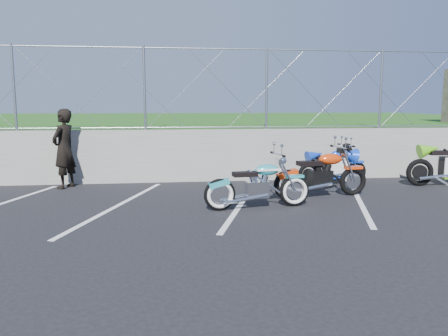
{
  "coord_description": "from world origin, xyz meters",
  "views": [
    {
      "loc": [
        -1.37,
        -7.33,
        1.92
      ],
      "look_at": [
        -0.33,
        1.3,
        0.64
      ],
      "focal_mm": 35.0,
      "sensor_mm": 36.0,
      "label": 1
    }
  ],
  "objects": [
    {
      "name": "grass_field",
      "position": [
        0.0,
        13.5,
        0.65
      ],
      "size": [
        30.0,
        20.0,
        1.3
      ],
      "primitive_type": "cube",
      "color": "#1B4913",
      "rests_on": "ground"
    },
    {
      "name": "cruiser_turquoise",
      "position": [
        0.22,
        0.45,
        0.41
      ],
      "size": [
        2.03,
        0.64,
        1.01
      ],
      "rotation": [
        0.0,
        0.0,
        0.13
      ],
      "color": "black",
      "rests_on": "ground"
    },
    {
      "name": "sportbike_blue",
      "position": [
        2.47,
        2.6,
        0.41
      ],
      "size": [
        1.83,
        0.65,
        0.95
      ],
      "rotation": [
        0.0,
        0.0,
        0.18
      ],
      "color": "black",
      "rests_on": "ground"
    },
    {
      "name": "parking_lines",
      "position": [
        1.2,
        1.0,
        0.0
      ],
      "size": [
        18.29,
        4.31,
        0.01
      ],
      "color": "silver",
      "rests_on": "ground"
    },
    {
      "name": "chain_link_fence",
      "position": [
        0.0,
        3.5,
        2.3
      ],
      "size": [
        28.0,
        0.03,
        2.0
      ],
      "color": "gray",
      "rests_on": "retaining_wall"
    },
    {
      "name": "naked_orange",
      "position": [
        1.72,
        1.26,
        0.45
      ],
      "size": [
        2.09,
        0.71,
        1.04
      ],
      "rotation": [
        0.0,
        0.0,
        0.14
      ],
      "color": "black",
      "rests_on": "ground"
    },
    {
      "name": "person_standing",
      "position": [
        -3.82,
        2.94,
        0.91
      ],
      "size": [
        0.67,
        0.78,
        1.82
      ],
      "primitive_type": "imported",
      "rotation": [
        0.0,
        0.0,
        -2.0
      ],
      "color": "black",
      "rests_on": "ground"
    },
    {
      "name": "ground",
      "position": [
        0.0,
        0.0,
        0.0
      ],
      "size": [
        90.0,
        90.0,
        0.0
      ],
      "primitive_type": "plane",
      "color": "black",
      "rests_on": "ground"
    },
    {
      "name": "retaining_wall",
      "position": [
        0.0,
        3.5,
        0.65
      ],
      "size": [
        30.0,
        0.22,
        1.3
      ],
      "primitive_type": "cube",
      "color": "slate",
      "rests_on": "ground"
    }
  ]
}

